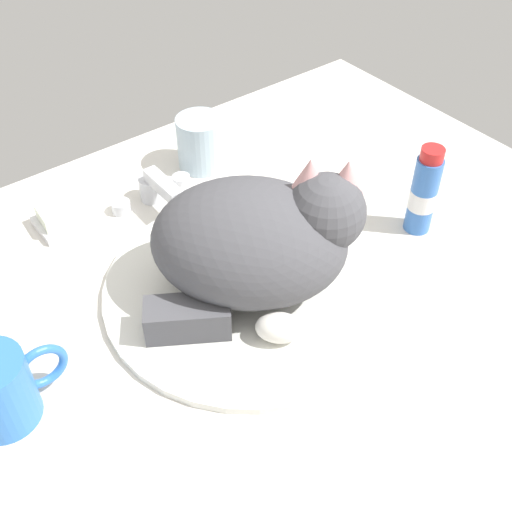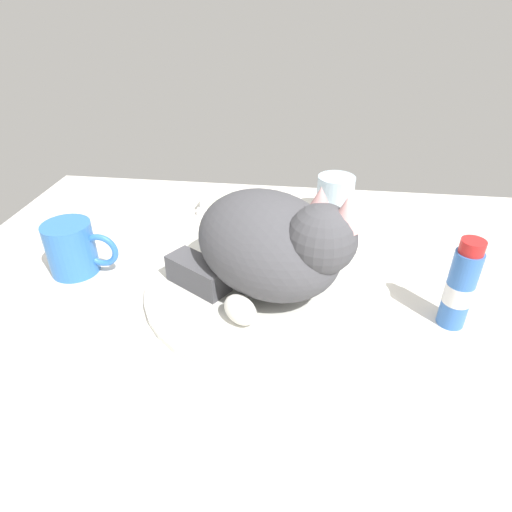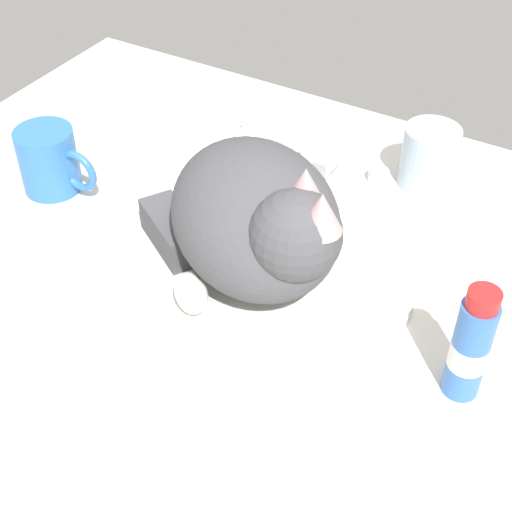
% 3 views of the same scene
% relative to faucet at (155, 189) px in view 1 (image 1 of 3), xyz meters
% --- Properties ---
extents(ground_plane, '(1.10, 0.83, 0.03)m').
position_rel_faucet_xyz_m(ground_plane, '(0.00, -0.23, -0.04)').
color(ground_plane, silver).
extents(sink_basin, '(0.38, 0.38, 0.01)m').
position_rel_faucet_xyz_m(sink_basin, '(0.00, -0.23, -0.02)').
color(sink_basin, silver).
rests_on(sink_basin, ground_plane).
extents(faucet, '(0.13, 0.10, 0.06)m').
position_rel_faucet_xyz_m(faucet, '(0.00, 0.00, 0.00)').
color(faucet, silver).
rests_on(faucet, ground_plane).
extents(cat, '(0.31, 0.30, 0.18)m').
position_rel_faucet_xyz_m(cat, '(0.01, -0.24, 0.06)').
color(cat, '#4C4C51').
rests_on(cat, sink_basin).
extents(rinse_cup, '(0.07, 0.07, 0.09)m').
position_rel_faucet_xyz_m(rinse_cup, '(0.11, 0.04, 0.02)').
color(rinse_cup, silver).
rests_on(rinse_cup, ground_plane).
extents(soap_dish, '(0.09, 0.06, 0.01)m').
position_rel_faucet_xyz_m(soap_dish, '(-0.13, 0.04, -0.02)').
color(soap_dish, white).
rests_on(soap_dish, ground_plane).
extents(soap_bar, '(0.08, 0.05, 0.02)m').
position_rel_faucet_xyz_m(soap_bar, '(-0.13, 0.04, -0.00)').
color(soap_bar, silver).
rests_on(soap_bar, soap_dish).
extents(toothpaste_bottle, '(0.04, 0.04, 0.14)m').
position_rel_faucet_xyz_m(toothpaste_bottle, '(0.27, -0.28, 0.04)').
color(toothpaste_bottle, '#3870C6').
rests_on(toothpaste_bottle, ground_plane).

